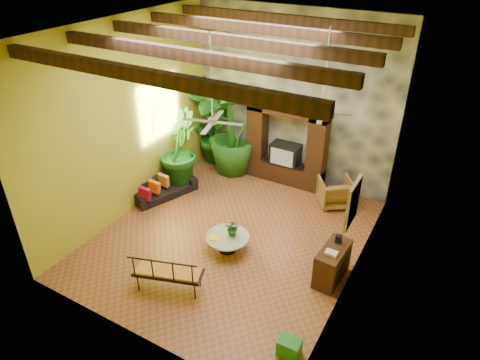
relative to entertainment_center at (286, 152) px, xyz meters
The scene contains 23 objects.
ground 3.28m from the entertainment_center, 90.00° to the right, with size 7.00×7.00×0.00m, color brown.
ceiling 5.11m from the entertainment_center, 90.00° to the right, with size 6.00×7.00×0.02m, color silver.
back_wall 1.58m from the entertainment_center, 90.00° to the left, with size 6.00×0.02×5.00m, color gold.
left_wall 4.60m from the entertainment_center, 133.73° to the right, with size 0.02×7.00×5.00m, color gold.
right_wall 4.60m from the entertainment_center, 46.27° to the right, with size 0.02×7.00×5.00m, color gold.
stone_accent_wall 1.56m from the entertainment_center, 90.00° to the left, with size 5.98×0.10×4.98m, color #3D4145.
ceiling_beams 4.94m from the entertainment_center, 90.00° to the right, with size 5.95×5.36×0.22m.
entertainment_center is the anchor object (origin of this frame).
ceiling_fan_front 4.30m from the entertainment_center, 93.24° to the right, with size 1.28×1.28×1.86m.
ceiling_fan_back 3.50m from the entertainment_center, 50.43° to the right, with size 1.28×1.28×1.86m.
wall_art_mask 3.82m from the entertainment_center, 144.18° to the right, with size 0.06×0.32×0.55m, color yellow.
wall_art_painting 4.95m from the entertainment_center, 51.61° to the right, with size 0.06×0.70×0.90m, color #245686.
sofa 3.69m from the entertainment_center, 137.05° to the right, with size 1.87×0.73×0.55m, color black.
wicker_armchair 1.90m from the entertainment_center, 16.00° to the right, with size 0.84×0.87×0.79m, color brown.
tall_plant_a 2.61m from the entertainment_center, behind, with size 1.46×0.99×2.78m, color #185516.
tall_plant_b 3.13m from the entertainment_center, 146.75° to the right, with size 1.27×1.02×2.30m, color #1A6421.
tall_plant_c 1.74m from the entertainment_center, behind, with size 1.48×1.48×2.64m, color #225E18.
coffee_table 3.72m from the entertainment_center, 87.24° to the right, with size 1.03×1.03×0.40m.
centerpiece_plant 3.57m from the entertainment_center, 85.70° to the right, with size 0.35×0.31×0.39m, color #1A5A17.
yellow_tray 3.92m from the entertainment_center, 90.60° to the right, with size 0.27×0.19×0.03m, color #F8F61B.
iron_bench 5.46m from the entertainment_center, 92.46° to the right, with size 1.54×0.97×0.57m.
side_console 4.32m from the entertainment_center, 51.76° to the right, with size 0.47×1.04×0.83m, color #341A10.
green_bin 6.25m from the entertainment_center, 64.70° to the right, with size 0.40×0.30×0.35m, color #1E712E.
Camera 1 is at (4.39, -7.32, 6.67)m, focal length 32.00 mm.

